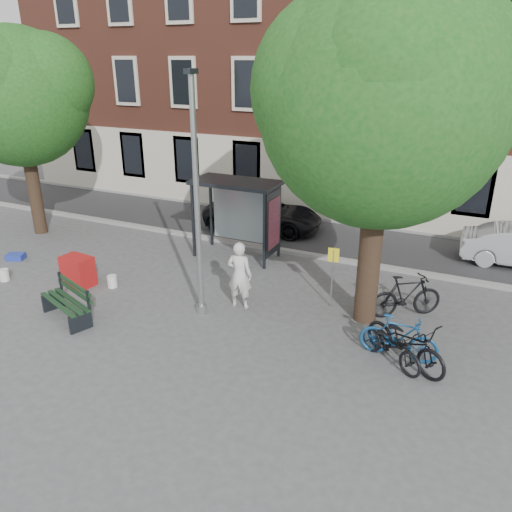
{
  "coord_description": "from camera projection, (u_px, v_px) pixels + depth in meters",
  "views": [
    {
      "loc": [
        6.28,
        -10.06,
        6.38
      ],
      "look_at": [
        1.07,
        1.13,
        1.4
      ],
      "focal_mm": 35.0,
      "sensor_mm": 36.0,
      "label": 1
    }
  ],
  "objects": [
    {
      "name": "bucket_b",
      "position": [
        4.0,
        275.0,
        15.14
      ],
      "size": [
        0.29,
        0.29,
        0.36
      ],
      "primitive_type": "cylinder",
      "rotation": [
        0.0,
        0.0,
        -0.05
      ],
      "color": "white",
      "rests_on": "ground"
    },
    {
      "name": "painter",
      "position": [
        240.0,
        275.0,
        13.29
      ],
      "size": [
        0.73,
        0.52,
        1.87
      ],
      "primitive_type": "imported",
      "rotation": [
        0.0,
        0.0,
        3.25
      ],
      "color": "silver",
      "rests_on": "ground"
    },
    {
      "name": "bike_c",
      "position": [
        391.0,
        345.0,
        10.95
      ],
      "size": [
        1.81,
        1.49,
        0.93
      ],
      "primitive_type": "imported",
      "rotation": [
        0.0,
        0.0,
        0.98
      ],
      "color": "black",
      "rests_on": "ground"
    },
    {
      "name": "building_row",
      "position": [
        349.0,
        40.0,
        21.61
      ],
      "size": [
        30.0,
        8.0,
        14.0
      ],
      "primitive_type": "cube",
      "color": "brown",
      "rests_on": "ground"
    },
    {
      "name": "curb_near",
      "position": [
        275.0,
        249.0,
        17.48
      ],
      "size": [
        40.0,
        0.25,
        0.12
      ],
      "primitive_type": "cube",
      "color": "gray",
      "rests_on": "ground"
    },
    {
      "name": "lamppost",
      "position": [
        197.0,
        213.0,
        12.26
      ],
      "size": [
        0.28,
        0.35,
        6.11
      ],
      "color": "#9EA0A3",
      "rests_on": "ground"
    },
    {
      "name": "bike_d",
      "position": [
        406.0,
        296.0,
        12.92
      ],
      "size": [
        1.91,
        1.56,
        1.17
      ],
      "primitive_type": "imported",
      "rotation": [
        0.0,
        0.0,
        2.18
      ],
      "color": "black",
      "rests_on": "ground"
    },
    {
      "name": "curb_far",
      "position": [
        312.0,
        218.0,
        20.84
      ],
      "size": [
        40.0,
        0.25,
        0.12
      ],
      "primitive_type": "cube",
      "color": "gray",
      "rests_on": "ground"
    },
    {
      "name": "ground",
      "position": [
        202.0,
        313.0,
        13.3
      ],
      "size": [
        90.0,
        90.0,
        0.0
      ],
      "primitive_type": "plane",
      "color": "#4C4C4F",
      "rests_on": "ground"
    },
    {
      "name": "car_dark",
      "position": [
        263.0,
        214.0,
        19.41
      ],
      "size": [
        4.77,
        2.62,
        1.26
      ],
      "primitive_type": "imported",
      "rotation": [
        0.0,
        0.0,
        1.69
      ],
      "color": "black",
      "rests_on": "ground"
    },
    {
      "name": "red_stand",
      "position": [
        78.0,
        271.0,
        14.74
      ],
      "size": [
        0.96,
        0.69,
        0.9
      ],
      "primitive_type": "cube",
      "rotation": [
        0.0,
        0.0,
        -0.1
      ],
      "color": "#AA1616",
      "rests_on": "ground"
    },
    {
      "name": "bench",
      "position": [
        68.0,
        303.0,
        12.84
      ],
      "size": [
        1.93,
        1.2,
        0.95
      ],
      "rotation": [
        0.0,
        0.0,
        -0.36
      ],
      "color": "#1E2328",
      "rests_on": "ground"
    },
    {
      "name": "bus_shelter",
      "position": [
        248.0,
        202.0,
        16.27
      ],
      "size": [
        2.85,
        1.45,
        2.62
      ],
      "color": "#1E2328",
      "rests_on": "ground"
    },
    {
      "name": "blue_crate",
      "position": [
        16.0,
        257.0,
        16.74
      ],
      "size": [
        0.66,
        0.59,
        0.2
      ],
      "primitive_type": "cube",
      "rotation": [
        0.0,
        0.0,
        0.41
      ],
      "color": "#22349D",
      "rests_on": "ground"
    },
    {
      "name": "bucket_c",
      "position": [
        112.0,
        281.0,
        14.71
      ],
      "size": [
        0.36,
        0.36,
        0.36
      ],
      "primitive_type": "cylinder",
      "rotation": [
        0.0,
        0.0,
        -0.37
      ],
      "color": "white",
      "rests_on": "ground"
    },
    {
      "name": "bike_a",
      "position": [
        405.0,
        342.0,
        10.9
      ],
      "size": [
        2.22,
        1.72,
        1.12
      ],
      "primitive_type": "imported",
      "rotation": [
        0.0,
        0.0,
        1.04
      ],
      "color": "black",
      "rests_on": "ground"
    },
    {
      "name": "tree_right",
      "position": [
        384.0,
        93.0,
        10.79
      ],
      "size": [
        5.76,
        5.6,
        8.2
      ],
      "color": "black",
      "rests_on": "ground"
    },
    {
      "name": "tree_left",
      "position": [
        15.0,
        91.0,
        17.29
      ],
      "size": [
        5.18,
        4.86,
        7.4
      ],
      "color": "black",
      "rests_on": "ground"
    },
    {
      "name": "road",
      "position": [
        295.0,
        234.0,
        19.18
      ],
      "size": [
        40.0,
        4.0,
        0.01
      ],
      "primitive_type": "cube",
      "color": "#28282B",
      "rests_on": "ground"
    },
    {
      "name": "bike_b",
      "position": [
        399.0,
        338.0,
        11.12
      ],
      "size": [
        1.76,
        0.51,
        1.05
      ],
      "primitive_type": "imported",
      "rotation": [
        0.0,
        0.0,
        1.58
      ],
      "color": "navy",
      "rests_on": "ground"
    },
    {
      "name": "notice_sign",
      "position": [
        333.0,
        266.0,
        13.2
      ],
      "size": [
        0.29,
        0.06,
        1.7
      ],
      "rotation": [
        0.0,
        0.0,
        0.11
      ],
      "color": "#9EA0A3",
      "rests_on": "ground"
    }
  ]
}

